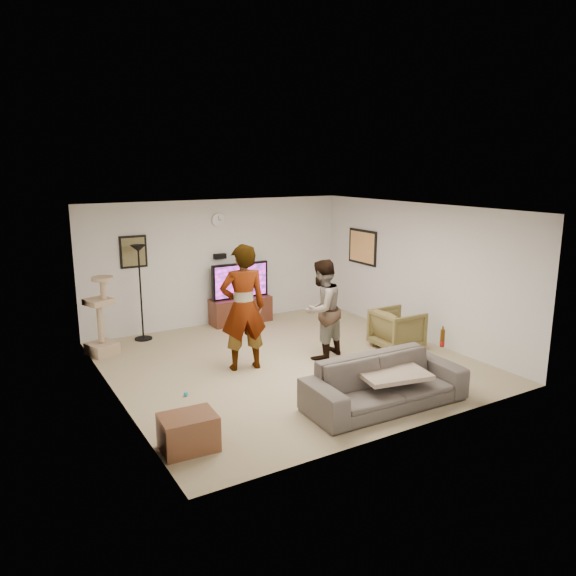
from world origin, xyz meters
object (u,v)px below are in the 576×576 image
floor_lamp (141,293)px  person_right (322,309)px  tv_stand (241,310)px  armchair (397,329)px  sofa (385,383)px  beer_bottle (442,338)px  cat_tree (100,316)px  person_left (243,308)px  tv (240,281)px  side_table (188,432)px

floor_lamp → person_right: 3.38m
tv_stand → armchair: size_ratio=1.63×
floor_lamp → sofa: (1.97, -4.49, -0.55)m
tv_stand → armchair: (1.66, -2.85, 0.09)m
sofa → beer_bottle: bearing=2.0°
person_right → sofa: bearing=59.9°
floor_lamp → cat_tree: floor_lamp is taller
tv_stand → person_left: (-1.08, -2.37, 0.74)m
tv → side_table: tv is taller
cat_tree → floor_lamp: bearing=28.6°
tv_stand → armchair: 3.30m
armchair → floor_lamp: bearing=54.5°
tv_stand → armchair: armchair is taller
cat_tree → sofa: cat_tree is taller
cat_tree → side_table: 3.83m
cat_tree → person_right: size_ratio=0.82×
floor_lamp → armchair: bearing=-36.8°
sofa → beer_bottle: beer_bottle is taller
sofa → cat_tree: bearing=126.9°
person_left → sofa: bearing=125.5°
floor_lamp → side_table: bearing=-99.4°
tv → person_left: 2.61m
tv → floor_lamp: (-2.04, -0.08, -0.00)m
floor_lamp → person_right: size_ratio=1.06×
person_left → floor_lamp: bearing=-56.5°
tv_stand → sofa: size_ratio=0.56×
tv_stand → side_table: bearing=-122.4°
tv → person_right: person_right is taller
tv → armchair: tv is taller
person_left → armchair: 2.86m
person_left → tv: bearing=-103.8°
person_left → person_right: (1.34, -0.20, -0.17)m
floor_lamp → cat_tree: (-0.84, -0.46, -0.20)m
tv_stand → floor_lamp: 2.13m
tv_stand → tv: 0.62m
cat_tree → beer_bottle: bearing=-46.5°
floor_lamp → armchair: size_ratio=2.29×
person_right → side_table: size_ratio=2.68×
tv → beer_bottle: size_ratio=4.85×
armchair → side_table: armchair is taller
beer_bottle → side_table: beer_bottle is taller
armchair → side_table: (-4.41, -1.48, -0.14)m
cat_tree → tv: bearing=10.5°
beer_bottle → side_table: 3.75m
tv → floor_lamp: floor_lamp is taller
armchair → cat_tree: bearing=64.3°
cat_tree → armchair: size_ratio=1.77×
cat_tree → beer_bottle: cat_tree is taller
floor_lamp → person_left: 2.48m
person_right → tv: bearing=-105.1°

